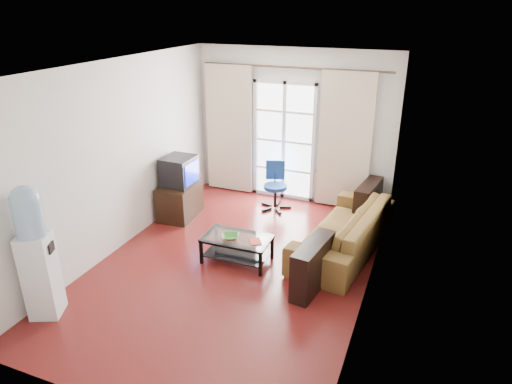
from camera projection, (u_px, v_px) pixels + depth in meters
The scene contains 20 objects.
floor at pixel (234, 265), 6.37m from camera, with size 5.20×5.20×0.00m, color maroon.
ceiling at pixel (230, 66), 5.32m from camera, with size 5.20×5.20×0.00m, color white.
wall_back at pixel (293, 126), 8.07m from camera, with size 3.60×0.02×2.70m, color silver.
wall_front at pixel (97, 281), 3.62m from camera, with size 3.60×0.02×2.70m, color silver.
wall_left at pixel (117, 158), 6.46m from camera, with size 0.02×5.20×2.70m, color silver.
wall_right at pixel (375, 195), 5.23m from camera, with size 0.02×5.20×2.70m, color silver.
french_door at pixel (284, 141), 8.18m from camera, with size 1.16×0.06×2.15m.
curtain_rod at pixel (294, 67), 7.58m from camera, with size 0.04×0.04×3.30m, color #4C3F2D.
curtain_left at pixel (229, 130), 8.44m from camera, with size 0.90×0.07×2.35m, color beige.
curtain_right at pixel (345, 142), 7.70m from camera, with size 0.90×0.07×2.35m, color beige.
radiator at pixel (333, 188), 8.11m from camera, with size 0.64×0.12×0.64m, color gray.
sofa at pixel (344, 229), 6.64m from camera, with size 1.20×2.37×0.66m, color brown.
coffee_table at pixel (237, 246), 6.36m from camera, with size 0.95×0.55×0.38m.
bowl at pixel (230, 237), 6.26m from camera, with size 0.31×0.31×0.06m, color #2D7E4C.
book at pixel (250, 242), 6.16m from camera, with size 0.24×0.25×0.02m, color maroon.
remote at pixel (233, 235), 6.36m from camera, with size 0.14×0.04×0.02m, color black.
tv_stand at pixel (180, 200), 7.71m from camera, with size 0.53×0.79×0.58m, color black.
crt_tv at pixel (178, 171), 7.51m from camera, with size 0.54×0.53×0.48m.
task_chair at pixel (275, 195), 8.03m from camera, with size 0.74×0.74×0.84m.
water_cooler at pixel (36, 250), 5.06m from camera, with size 0.43×0.43×1.62m.
Camera 1 is at (2.31, -4.97, 3.40)m, focal length 32.00 mm.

